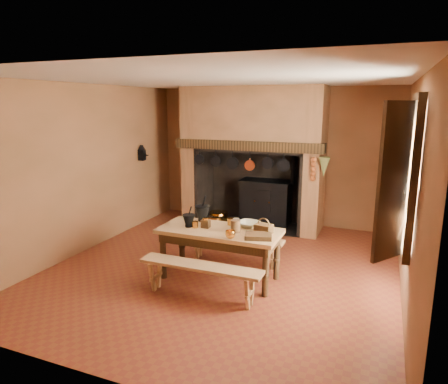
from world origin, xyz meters
name	(u,v)px	position (x,y,z in m)	size (l,w,h in m)	color
floor	(224,268)	(0.00, 0.00, 0.00)	(5.50, 5.50, 0.00)	brown
ceiling	(224,79)	(0.00, 0.00, 2.80)	(5.50, 5.50, 0.00)	silver
back_wall	(273,156)	(0.00, 2.75, 1.40)	(5.00, 0.02, 2.80)	#965E3C
wall_left	(87,168)	(-2.50, 0.00, 1.40)	(0.02, 5.50, 2.80)	#965E3C
wall_right	(412,192)	(2.50, 0.00, 1.40)	(0.02, 5.50, 2.80)	#965E3C
wall_front	(100,234)	(0.00, -2.75, 1.40)	(5.00, 0.02, 2.80)	#965E3C
chimney_breast	(253,137)	(-0.30, 2.31, 1.81)	(2.95, 0.96, 2.80)	#965E3C
iron_range	(266,202)	(-0.04, 2.45, 0.48)	(1.12, 0.55, 1.60)	black
hearth_pans	(217,218)	(-1.05, 2.22, 0.09)	(0.51, 0.62, 0.20)	#C07D2C
hanging_pans	(243,163)	(-0.34, 1.81, 1.36)	(1.92, 0.29, 0.27)	black
onion_string	(313,169)	(1.00, 1.79, 1.33)	(0.12, 0.10, 0.46)	#98461C
herb_bunch	(324,167)	(1.18, 1.79, 1.38)	(0.20, 0.20, 0.35)	#545B2B
window	(402,173)	(2.35, -0.40, 1.70)	(0.39, 1.75, 1.76)	white
wall_coffee_mill	(142,152)	(-2.42, 1.55, 1.52)	(0.23, 0.16, 0.31)	black
work_table	(220,237)	(0.08, -0.36, 0.63)	(1.71, 0.76, 0.74)	tan
bench_front	(200,273)	(0.08, -1.00, 0.35)	(1.64, 0.29, 0.46)	tan
bench_back	(235,243)	(0.08, 0.27, 0.33)	(1.55, 0.27, 0.44)	tan
mortar_large	(203,212)	(-0.31, -0.08, 0.87)	(0.24, 0.24, 0.40)	black
mortar_small	(189,220)	(-0.37, -0.42, 0.85)	(0.18, 0.18, 0.31)	black
coffee_grinder	(206,223)	(-0.13, -0.36, 0.81)	(0.16, 0.12, 0.18)	#341F10
brass_mug_a	(195,224)	(-0.26, -0.42, 0.79)	(0.08, 0.08, 0.09)	#C07D2C
brass_mug_b	(230,222)	(0.15, -0.11, 0.79)	(0.09, 0.09, 0.10)	#C07D2C
mixing_bowl	(249,224)	(0.43, -0.10, 0.78)	(0.31, 0.31, 0.08)	#B7AE8D
stoneware_crock	(236,226)	(0.33, -0.39, 0.83)	(0.13, 0.13, 0.17)	brown
glass_jar	(236,224)	(0.30, -0.28, 0.82)	(0.09, 0.09, 0.16)	beige
wicker_basket	(264,228)	(0.71, -0.30, 0.81)	(0.26, 0.20, 0.22)	#4E3017
wooden_tray	(258,236)	(0.70, -0.52, 0.77)	(0.35, 0.25, 0.06)	#341F10
brass_cup	(230,234)	(0.36, -0.66, 0.80)	(0.13, 0.13, 0.11)	#C07D2C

